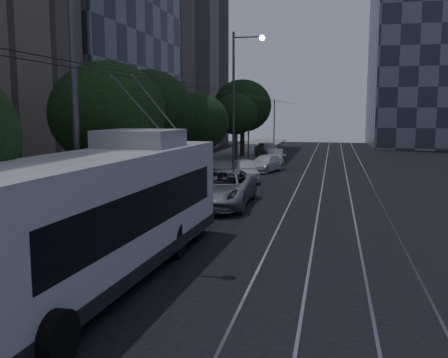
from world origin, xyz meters
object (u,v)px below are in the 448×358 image
Objects in this scene: streetlamp_near at (86,59)px; streetlamp_far at (239,87)px; car_white_c at (275,156)px; car_white_d at (268,150)px; car_white_b at (265,164)px; trolleybus at (98,215)px; pickup_silver at (221,188)px; car_white_a at (245,170)px.

streetlamp_far is at bearing 90.61° from streetlamp_near.
car_white_c is 30.71m from streetlamp_near.
streetlamp_far is at bearing -122.33° from car_white_d.
trolleybus is at bearing -73.18° from car_white_b.
trolleybus is 11.46m from pickup_silver.
streetlamp_near reaches higher than pickup_silver.
pickup_silver is at bearing -94.53° from car_white_c.
trolleybus is 3.15× the size of car_white_b.
car_white_d is (-1.05, 25.83, -0.09)m from pickup_silver.
car_white_d reaches higher than car_white_b.
car_white_b is 24.23m from streetlamp_near.
car_white_a reaches higher than car_white_c.
car_white_d is at bearing 100.85° from car_white_c.
pickup_silver reaches higher than car_white_a.
car_white_d is (-1.32, 5.06, 0.18)m from car_white_c.
pickup_silver is 1.71× the size of car_white_c.
streetlamp_near reaches higher than car_white_c.
car_white_b is at bearing 70.07° from car_white_a.
trolleybus is at bearing -95.56° from car_white_c.
streetlamp_near is at bearing 123.68° from trolleybus.
car_white_d is at bearing 78.87° from car_white_a.
streetlamp_far reaches higher than trolleybus.
car_white_d is (-0.32, 37.23, -1.05)m from trolleybus.
pickup_silver reaches higher than car_white_c.
car_white_d is at bearing 88.49° from streetlamp_near.
streetlamp_far reaches higher than car_white_d.
car_white_b is at bearing 84.53° from streetlamp_near.
pickup_silver is 8.74m from car_white_a.
trolleybus is 37.25m from car_white_d.
car_white_b is at bearing 87.86° from pickup_silver.
car_white_a is (0.39, 20.13, -1.10)m from trolleybus.
car_white_b is 11.77m from car_white_d.
car_white_d is (-0.71, 17.10, 0.05)m from car_white_a.
car_white_a is at bearing 84.82° from streetlamp_near.
pickup_silver is at bearing 88.56° from trolleybus.
streetlamp_far is (-1.52, 27.91, 4.61)m from trolleybus.
streetlamp_near is (-1.64, -18.10, 5.35)m from car_white_a.
streetlamp_near reaches higher than trolleybus.
streetlamp_near is (-1.97, -9.36, 5.22)m from pickup_silver.
streetlamp_near is at bearing -108.70° from car_white_a.
car_white_a is 1.17× the size of car_white_c.
pickup_silver is 1.45× the size of car_white_a.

